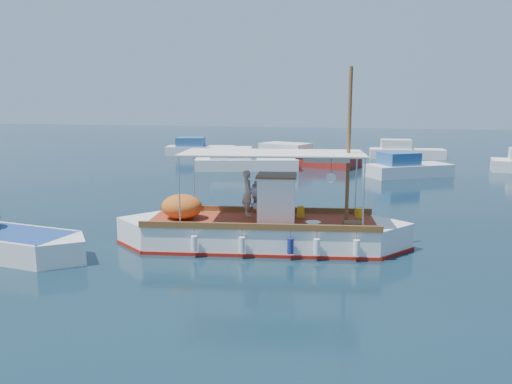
# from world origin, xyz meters

# --- Properties ---
(ground) EXTENTS (160.00, 160.00, 0.00)m
(ground) POSITION_xyz_m (0.00, 0.00, 0.00)
(ground) COLOR black
(ground) RESTS_ON ground
(fishing_caique) EXTENTS (9.76, 3.79, 6.03)m
(fishing_caique) POSITION_xyz_m (-0.40, -0.20, 0.53)
(fishing_caique) COLOR white
(fishing_caique) RESTS_ON ground
(bg_boat_nw) EXTENTS (7.62, 4.19, 1.80)m
(bg_boat_nw) POSITION_xyz_m (-6.26, 18.22, 0.49)
(bg_boat_nw) COLOR silver
(bg_boat_nw) RESTS_ON ground
(bg_boat_n) EXTENTS (9.36, 5.60, 1.80)m
(bg_boat_n) POSITION_xyz_m (-3.07, 22.21, 0.49)
(bg_boat_n) COLOR maroon
(bg_boat_n) RESTS_ON ground
(bg_boat_ne) EXTENTS (5.73, 4.75, 1.80)m
(bg_boat_ne) POSITION_xyz_m (4.91, 17.61, 0.49)
(bg_boat_ne) COLOR silver
(bg_boat_ne) RESTS_ON ground
(bg_boat_far_w) EXTENTS (6.44, 3.50, 1.80)m
(bg_boat_far_w) POSITION_xyz_m (-13.03, 26.99, 0.49)
(bg_boat_far_w) COLOR silver
(bg_boat_far_w) RESTS_ON ground
(bg_boat_far_n) EXTENTS (6.34, 2.48, 1.80)m
(bg_boat_far_n) POSITION_xyz_m (5.12, 28.88, 0.49)
(bg_boat_far_n) COLOR silver
(bg_boat_far_n) RESTS_ON ground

